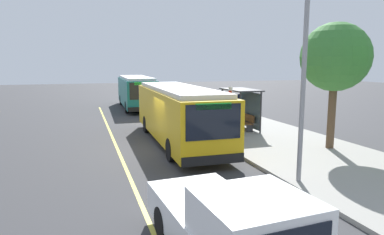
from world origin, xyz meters
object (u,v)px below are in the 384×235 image
at_px(transit_bus_main, 178,112).
at_px(waiting_bench, 245,122).
at_px(transit_bus_second, 136,91).
at_px(pedestrian_commuter, 235,122).
at_px(pickup_truck, 234,232).
at_px(route_sign_post, 230,105).

distance_m(transit_bus_main, waiting_bench, 4.96).
height_order(transit_bus_second, pedestrian_commuter, transit_bus_second).
relative_size(transit_bus_second, pedestrian_commuter, 6.01).
xyz_separation_m(transit_bus_main, pedestrian_commuter, (0.89, 2.86, -0.50)).
bearing_deg(pedestrian_commuter, transit_bus_second, -170.10).
height_order(transit_bus_main, waiting_bench, transit_bus_main).
xyz_separation_m(transit_bus_second, waiting_bench, (13.55, 4.55, -0.98)).
bearing_deg(pickup_truck, route_sign_post, 156.24).
height_order(transit_bus_second, route_sign_post, same).
distance_m(transit_bus_main, route_sign_post, 2.79).
bearing_deg(transit_bus_second, pickup_truck, -4.56).
bearing_deg(transit_bus_second, pedestrian_commuter, 9.90).
xyz_separation_m(transit_bus_second, pickup_truck, (26.31, -2.10, -0.76)).
relative_size(pickup_truck, pedestrian_commuter, 3.27).
bearing_deg(pickup_truck, transit_bus_main, 169.92).
bearing_deg(pedestrian_commuter, pickup_truck, -25.06).
distance_m(transit_bus_main, pickup_truck, 11.51).
distance_m(transit_bus_second, waiting_bench, 14.33).
bearing_deg(route_sign_post, transit_bus_second, -170.45).
height_order(transit_bus_main, pickup_truck, transit_bus_main).
bearing_deg(transit_bus_second, waiting_bench, 18.56).
relative_size(waiting_bench, route_sign_post, 0.57).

